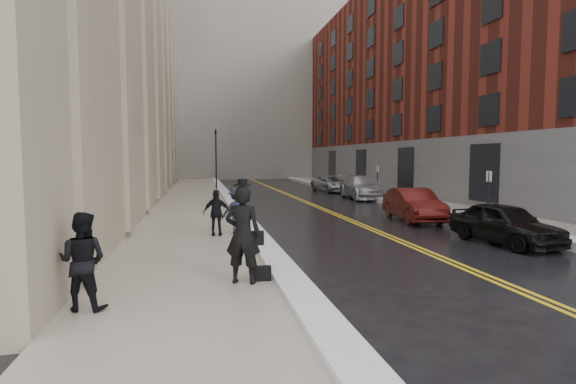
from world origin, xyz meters
name	(u,v)px	position (x,y,z in m)	size (l,w,h in m)	color
ground	(394,288)	(0.00, 0.00, 0.00)	(160.00, 160.00, 0.00)	black
sidewalk_left	(191,207)	(-4.50, 16.00, 0.07)	(4.00, 64.00, 0.15)	gray
sidewalk_right	(420,203)	(9.00, 16.00, 0.07)	(3.00, 64.00, 0.15)	gray
lane_stripe_a	(314,206)	(2.38, 16.00, 0.00)	(0.12, 64.00, 0.01)	gold
lane_stripe_b	(318,206)	(2.62, 16.00, 0.00)	(0.12, 64.00, 0.01)	gold
snow_ridge_left	(234,206)	(-2.20, 16.00, 0.13)	(0.70, 60.80, 0.26)	white
snow_ridge_right	(391,202)	(7.15, 16.00, 0.15)	(0.85, 60.80, 0.30)	white
building_right	(480,77)	(17.50, 23.00, 9.00)	(14.00, 50.00, 18.00)	maroon
tower_far_right	(306,43)	(14.00, 66.00, 22.00)	(22.00, 18.00, 44.00)	slate
traffic_signal	(216,154)	(-2.60, 30.00, 3.08)	(0.18, 0.15, 5.20)	black
parking_sign_near	(488,192)	(7.90, 8.00, 1.36)	(0.06, 0.35, 2.23)	black
parking_sign_far	(377,178)	(7.90, 20.00, 1.36)	(0.06, 0.35, 2.23)	black
car_black	(505,223)	(5.56, 3.83, 0.67)	(1.59, 3.95, 1.34)	black
car_maroon	(414,205)	(5.20, 9.38, 0.71)	(1.51, 4.33, 1.43)	#430E0C
car_silver_near	(363,187)	(6.80, 19.88, 0.79)	(2.20, 5.42, 1.57)	#A4A6AC
car_silver_far	(332,184)	(6.54, 25.98, 0.66)	(2.19, 4.76, 1.32)	#AAABB2
pedestrian_main	(243,235)	(-3.21, 0.46, 1.18)	(0.75, 0.50, 2.07)	black
pedestrian_a	(82,261)	(-6.09, -0.64, 1.01)	(0.83, 0.65, 1.71)	black
pedestrian_b	(237,211)	(-2.82, 6.70, 0.95)	(1.03, 0.59, 1.60)	#1C2033
pedestrian_c	(217,213)	(-3.51, 6.34, 0.93)	(0.92, 0.38, 1.56)	black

